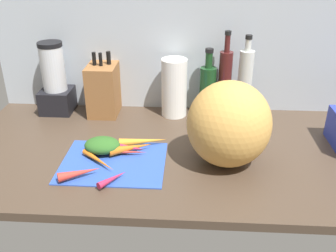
{
  "coord_description": "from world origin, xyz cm",
  "views": [
    {
      "loc": [
        0.33,
        -121.89,
        70.6
      ],
      "look_at": [
        -6.6,
        -9.75,
        13.97
      ],
      "focal_mm": 40.46,
      "sensor_mm": 36.0,
      "label": 1
    }
  ],
  "objects": [
    {
      "name": "wall_back",
      "position": [
        0.0,
        38.5,
        30.0
      ],
      "size": [
        170.0,
        3.0,
        60.0
      ],
      "primitive_type": "cube",
      "color": "#ADB7C1",
      "rests_on": "ground_plane"
    },
    {
      "name": "carrot_1",
      "position": [
        -30.55,
        -13.31,
        1.83
      ],
      "size": [
        13.93,
        12.82,
        2.05
      ],
      "primitive_type": "cone",
      "rotation": [
        0.0,
        1.57,
        -0.73
      ],
      "color": "orange",
      "rests_on": "cutting_board"
    },
    {
      "name": "carrot_7",
      "position": [
        -16.8,
        -0.24,
        2.44
      ],
      "size": [
        17.93,
        7.01,
        3.29
      ],
      "primitive_type": "cone",
      "rotation": [
        0.0,
        1.57,
        0.22
      ],
      "color": "orange",
      "rests_on": "cutting_board"
    },
    {
      "name": "paper_towel_roll",
      "position": [
        -6.71,
        29.5,
        12.54
      ],
      "size": [
        10.86,
        10.86,
        25.08
      ],
      "primitive_type": "cylinder",
      "color": "white",
      "rests_on": "ground_plane"
    },
    {
      "name": "carrot_greens_pile",
      "position": [
        -30.78,
        -5.81,
        3.52
      ],
      "size": [
        12.85,
        9.89,
        5.44
      ],
      "primitive_type": "ellipsoid",
      "color": "#2D6023",
      "rests_on": "cutting_board"
    },
    {
      "name": "knife_block",
      "position": [
        -37.38,
        29.59,
        11.11
      ],
      "size": [
        12.35,
        16.43,
        27.45
      ],
      "color": "#905D33",
      "rests_on": "ground_plane"
    },
    {
      "name": "carrot_5",
      "position": [
        -34.76,
        -22.05,
        2.36
      ],
      "size": [
        13.58,
        9.1,
        3.13
      ],
      "primitive_type": "cone",
      "rotation": [
        0.0,
        1.57,
        0.48
      ],
      "color": "red",
      "rests_on": "cutting_board"
    },
    {
      "name": "cutting_board",
      "position": [
        -25.78,
        -11.69,
        0.4
      ],
      "size": [
        35.73,
        28.86,
        0.8
      ],
      "primitive_type": "cube",
      "color": "#2D51B7",
      "rests_on": "ground_plane"
    },
    {
      "name": "ground_plane",
      "position": [
        0.0,
        0.0,
        -1.5
      ],
      "size": [
        170.0,
        80.0,
        3.0
      ],
      "primitive_type": "cube",
      "color": "#47382B"
    },
    {
      "name": "bottle_2",
      "position": [
        22.6,
        27.92,
        15.41
      ],
      "size": [
        5.97,
        5.97,
        35.87
      ],
      "color": "silver",
      "rests_on": "ground_plane"
    },
    {
      "name": "bottle_1",
      "position": [
        14.63,
        30.55,
        15.06
      ],
      "size": [
        5.53,
        5.53,
        36.81
      ],
      "color": "#471919",
      "rests_on": "ground_plane"
    },
    {
      "name": "carrot_2",
      "position": [
        -22.6,
        -4.91,
        2.46
      ],
      "size": [
        14.02,
        5.38,
        3.32
      ],
      "primitive_type": "cone",
      "rotation": [
        0.0,
        1.57,
        -0.15
      ],
      "color": "#B2264C",
      "rests_on": "cutting_board"
    },
    {
      "name": "bottle_0",
      "position": [
        7.58,
        31.07,
        11.65
      ],
      "size": [
        6.97,
        6.97,
        29.38
      ],
      "color": "#19421E",
      "rests_on": "ground_plane"
    },
    {
      "name": "carrot_6",
      "position": [
        -22.46,
        -7.11,
        1.8
      ],
      "size": [
        15.83,
        2.59,
        2.01
      ],
      "primitive_type": "cone",
      "rotation": [
        0.0,
        1.57,
        0.04
      ],
      "color": "red",
      "rests_on": "cutting_board"
    },
    {
      "name": "carrot_3",
      "position": [
        -20.58,
        -5.29,
        2.52
      ],
      "size": [
        15.81,
        9.58,
        3.44
      ],
      "primitive_type": "cone",
      "rotation": [
        0.0,
        1.57,
        0.42
      ],
      "color": "orange",
      "rests_on": "cutting_board"
    },
    {
      "name": "carrot_4",
      "position": [
        -28.85,
        -4.71,
        2.14
      ],
      "size": [
        10.28,
        9.04,
        2.67
      ],
      "primitive_type": "cone",
      "rotation": [
        0.0,
        1.57,
        0.68
      ],
      "color": "#B2264C",
      "rests_on": "cutting_board"
    },
    {
      "name": "carrot_0",
      "position": [
        -23.63,
        -23.97,
        1.94
      ],
      "size": [
        8.86,
        9.86,
        2.28
      ],
      "primitive_type": "cone",
      "rotation": [
        0.0,
        1.57,
        0.87
      ],
      "color": "#B2264C",
      "rests_on": "cutting_board"
    },
    {
      "name": "blender_appliance",
      "position": [
        -58.57,
        29.84,
        13.54
      ],
      "size": [
        13.46,
        13.46,
        31.31
      ],
      "color": "black",
      "rests_on": "ground_plane"
    },
    {
      "name": "winter_squash",
      "position": [
        13.23,
        -8.76,
        14.74
      ],
      "size": [
        28.08,
        26.74,
        29.48
      ],
      "primitive_type": "ellipsoid",
      "color": "gold",
      "rests_on": "ground_plane"
    }
  ]
}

